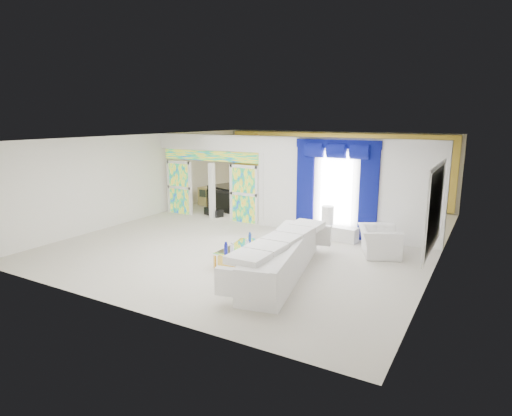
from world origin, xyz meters
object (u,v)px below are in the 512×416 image
Objects in this scene: white_sofa at (283,258)px; coffee_table at (240,254)px; armchair at (379,241)px; console_table at (337,233)px; grand_piano at (237,196)px.

coffee_table is (-1.35, 0.30, -0.21)m from white_sofa.
armchair is (1.61, 2.52, -0.02)m from white_sofa.
console_table reaches higher than coffee_table.
console_table is 0.68× the size of grand_piano.
white_sofa is at bearing -30.17° from grand_piano.
white_sofa is 2.53× the size of coffee_table.
grand_piano is at bearing 40.46° from armchair.
white_sofa reaches higher than armchair.
white_sofa is 2.99m from armchair.
white_sofa is 7.55m from grand_piano.
console_table is 1.08× the size of armchair.
coffee_table is at bearing -116.21° from console_table.
console_table is (1.50, 3.06, 0.03)m from coffee_table.
grand_piano reaches higher than armchair.
grand_piano reaches higher than white_sofa.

